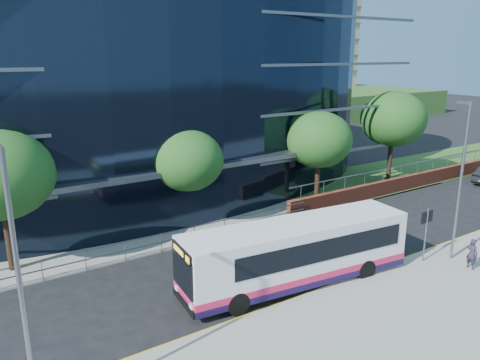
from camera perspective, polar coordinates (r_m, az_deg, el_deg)
ground at (r=23.59m, az=11.60°, el=-11.13°), size 200.00×200.00×0.00m
pavement_near at (r=20.82m, az=21.72°, el=-15.52°), size 80.00×8.00×0.15m
kerb at (r=22.95m, az=13.41°, el=-11.80°), size 80.00×0.25×0.16m
yellow_line_outer at (r=23.10m, az=13.03°, el=-11.80°), size 80.00×0.08×0.01m
yellow_line_inner at (r=23.19m, az=12.76°, el=-11.67°), size 80.00×0.08×0.01m
far_forecourt at (r=29.17m, az=-12.80°, el=-5.86°), size 50.00×8.00×0.10m
grass_verge at (r=48.07m, az=22.72°, el=1.64°), size 36.00×8.00×0.12m
glass_office at (r=37.34m, az=-16.18°, el=11.01°), size 44.00×23.10×16.00m
retaining_wall at (r=42.72m, az=23.85°, el=0.70°), size 34.00×0.40×2.11m
guard_railings at (r=24.76m, az=-13.87°, el=-7.88°), size 24.00×0.05×1.10m
apartment_block at (r=86.06m, az=-0.25°, el=15.69°), size 60.00×42.00×30.00m
street_sign at (r=25.12m, az=21.77°, el=-4.96°), size 0.85×0.09×2.80m
tree_far_a at (r=24.39m, az=-27.21°, el=0.51°), size 4.95×4.95×6.98m
tree_far_b at (r=27.80m, az=-6.41°, el=2.36°), size 4.29×4.29×6.05m
tree_far_c at (r=33.04m, az=9.62°, el=4.86°), size 4.62×4.62×6.51m
tree_far_d at (r=40.20m, az=18.18°, el=7.07°), size 5.28×5.28×7.44m
tree_dist_e at (r=67.59m, az=2.16°, el=10.24°), size 4.62×4.62×6.51m
tree_dist_f at (r=79.43m, az=10.87°, el=10.49°), size 4.29×4.29×6.05m
streetlight_west at (r=13.87m, az=-25.27°, el=-11.52°), size 0.15×0.77×8.00m
streetlight_east at (r=25.41m, az=25.30°, el=0.29°), size 0.15×0.77×8.00m
city_bus at (r=21.73m, az=7.13°, el=-8.70°), size 11.22×3.73×2.98m
pedestrian at (r=25.63m, az=26.43°, el=-8.05°), size 0.39×0.58×1.53m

